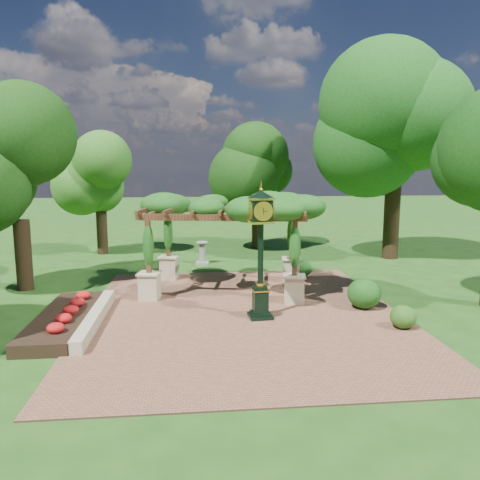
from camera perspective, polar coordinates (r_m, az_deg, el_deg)
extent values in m
plane|color=#1E4714|center=(14.34, 1.03, -10.29)|extent=(120.00, 120.00, 0.00)
cube|color=brown|center=(15.27, 0.58, -8.99)|extent=(10.00, 12.00, 0.04)
cube|color=#C6B793|center=(14.95, -17.23, -9.07)|extent=(0.35, 5.00, 0.40)
cube|color=red|center=(15.17, -20.60, -9.07)|extent=(1.50, 5.00, 0.36)
cube|color=black|center=(14.86, 2.47, -9.21)|extent=(0.76, 0.76, 0.11)
cube|color=black|center=(14.72, 2.48, -7.44)|extent=(0.48, 0.48, 0.80)
cube|color=gold|center=(14.62, 2.49, -6.10)|extent=(0.53, 0.53, 0.04)
cylinder|color=black|center=(14.37, 2.52, -1.65)|extent=(0.19, 0.19, 2.04)
cube|color=black|center=(14.18, 2.56, 3.64)|extent=(0.67, 0.67, 0.62)
cylinder|color=beige|center=(13.87, 2.85, 3.52)|extent=(0.53, 0.07, 0.53)
cone|color=black|center=(14.15, 2.57, 5.61)|extent=(0.86, 0.86, 0.22)
sphere|color=gold|center=(14.14, 2.58, 6.15)|extent=(0.12, 0.12, 0.12)
cube|color=beige|center=(17.01, -10.96, -5.59)|extent=(0.77, 0.77, 0.92)
cube|color=#53311C|center=(16.71, -11.11, -0.74)|extent=(0.19, 0.19, 1.89)
cube|color=beige|center=(16.44, 6.61, -5.99)|extent=(0.77, 0.77, 0.92)
cube|color=#53311C|center=(16.13, 6.71, -0.98)|extent=(0.19, 0.19, 1.89)
cube|color=beige|center=(19.90, -8.66, -3.40)|extent=(0.77, 0.77, 0.92)
cube|color=#53311C|center=(19.65, -8.76, 0.76)|extent=(0.19, 0.19, 1.89)
cube|color=beige|center=(19.42, 6.25, -3.66)|extent=(0.77, 0.77, 0.92)
cube|color=#53311C|center=(19.16, 6.33, 0.60)|extent=(0.19, 0.19, 1.89)
cube|color=#53311C|center=(16.08, -2.38, 2.74)|extent=(5.87, 1.18, 0.23)
cube|color=#53311C|center=(19.11, -1.32, 3.74)|extent=(5.87, 1.18, 0.23)
ellipsoid|color=#1B5016|center=(17.57, -1.81, 4.18)|extent=(6.49, 4.66, 1.02)
cube|color=gray|center=(23.03, -4.61, -2.77)|extent=(0.70, 0.70, 0.11)
cylinder|color=gray|center=(22.93, -4.62, -1.56)|extent=(0.36, 0.36, 0.99)
cylinder|color=gray|center=(22.85, -4.64, -0.29)|extent=(0.67, 0.67, 0.05)
ellipsoid|color=#295618|center=(14.63, 19.28, -8.82)|extent=(0.89, 0.89, 0.69)
ellipsoid|color=#194914|center=(16.20, 14.91, -6.31)|extent=(1.17, 1.17, 1.01)
ellipsoid|color=#22641D|center=(20.21, 7.62, -3.47)|extent=(0.82, 0.82, 0.72)
cylinder|color=black|center=(19.76, -24.89, -1.68)|extent=(0.61, 0.61, 2.73)
ellipsoid|color=#163A0E|center=(19.48, -25.58, 8.56)|extent=(3.91, 3.91, 4.31)
cylinder|color=#312113|center=(26.50, -16.46, 0.97)|extent=(0.57, 0.57, 2.42)
ellipsoid|color=#2D611B|center=(26.27, -16.76, 7.73)|extent=(3.15, 3.15, 3.82)
cylinder|color=#322114|center=(27.20, 2.16, 1.97)|extent=(0.67, 0.67, 2.84)
ellipsoid|color=#15370D|center=(27.00, 2.20, 9.70)|extent=(3.57, 3.57, 4.48)
cylinder|color=#302212|center=(25.33, 17.99, 2.31)|extent=(0.80, 0.80, 3.97)
ellipsoid|color=#1A4E16|center=(25.30, 18.56, 13.91)|extent=(6.04, 6.04, 6.27)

